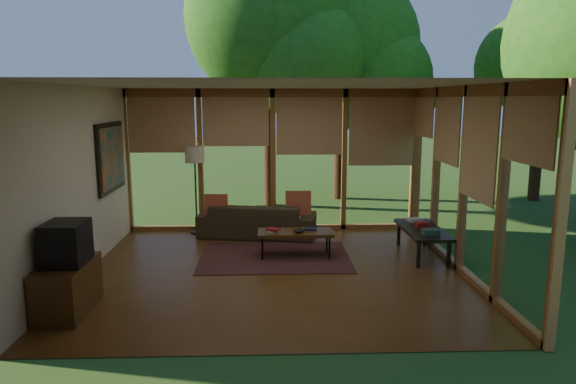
{
  "coord_description": "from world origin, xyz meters",
  "views": [
    {
      "loc": [
        -0.07,
        -7.24,
        2.51
      ],
      "look_at": [
        0.23,
        0.7,
        1.07
      ],
      "focal_mm": 32.0,
      "sensor_mm": 36.0,
      "label": 1
    }
  ],
  "objects_px": {
    "media_cabinet": "(68,288)",
    "side_console": "(423,231)",
    "television": "(66,243)",
    "floor_lamp": "(195,159)",
    "sofa": "(258,220)",
    "coffee_table": "(295,233)"
  },
  "relations": [
    {
      "from": "floor_lamp",
      "to": "media_cabinet",
      "type": "bearing_deg",
      "value": -105.61
    },
    {
      "from": "media_cabinet",
      "to": "television",
      "type": "height_order",
      "value": "television"
    },
    {
      "from": "media_cabinet",
      "to": "side_console",
      "type": "xyz_separation_m",
      "value": [
        4.87,
        2.06,
        0.11
      ]
    },
    {
      "from": "media_cabinet",
      "to": "side_console",
      "type": "height_order",
      "value": "media_cabinet"
    },
    {
      "from": "media_cabinet",
      "to": "television",
      "type": "distance_m",
      "value": 0.55
    },
    {
      "from": "sofa",
      "to": "coffee_table",
      "type": "xyz_separation_m",
      "value": [
        0.63,
        -1.3,
        0.08
      ]
    },
    {
      "from": "sofa",
      "to": "media_cabinet",
      "type": "bearing_deg",
      "value": 66.83
    },
    {
      "from": "television",
      "to": "sofa",
      "type": "bearing_deg",
      "value": 57.26
    },
    {
      "from": "floor_lamp",
      "to": "side_console",
      "type": "relative_size",
      "value": 1.18
    },
    {
      "from": "media_cabinet",
      "to": "floor_lamp",
      "type": "distance_m",
      "value": 3.95
    },
    {
      "from": "sofa",
      "to": "coffee_table",
      "type": "height_order",
      "value": "sofa"
    },
    {
      "from": "television",
      "to": "floor_lamp",
      "type": "bearing_deg",
      "value": 74.68
    },
    {
      "from": "sofa",
      "to": "coffee_table",
      "type": "bearing_deg",
      "value": 125.89
    },
    {
      "from": "sofa",
      "to": "media_cabinet",
      "type": "height_order",
      "value": "sofa"
    },
    {
      "from": "sofa",
      "to": "television",
      "type": "height_order",
      "value": "television"
    },
    {
      "from": "television",
      "to": "coffee_table",
      "type": "relative_size",
      "value": 0.46
    },
    {
      "from": "media_cabinet",
      "to": "side_console",
      "type": "distance_m",
      "value": 5.29
    },
    {
      "from": "sofa",
      "to": "coffee_table",
      "type": "relative_size",
      "value": 1.77
    },
    {
      "from": "television",
      "to": "floor_lamp",
      "type": "relative_size",
      "value": 0.33
    },
    {
      "from": "television",
      "to": "coffee_table",
      "type": "xyz_separation_m",
      "value": [
        2.79,
        2.06,
        -0.46
      ]
    },
    {
      "from": "media_cabinet",
      "to": "floor_lamp",
      "type": "bearing_deg",
      "value": 74.39
    },
    {
      "from": "television",
      "to": "coffee_table",
      "type": "distance_m",
      "value": 3.5
    }
  ]
}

